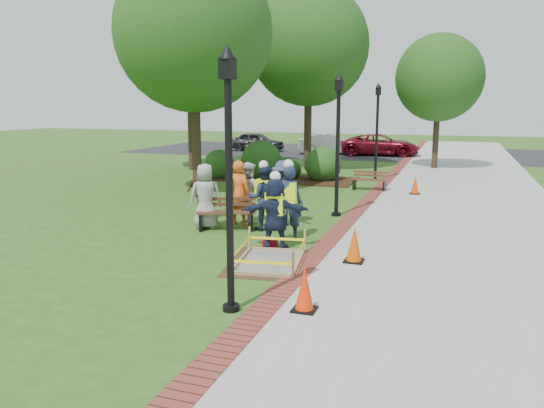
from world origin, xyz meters
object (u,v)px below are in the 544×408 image
(cone_front, at_px, (305,290))
(bench_near, at_px, (226,220))
(wet_concrete_pad, at_px, (269,252))
(hivis_worker_b, at_px, (288,200))
(hivis_worker_c, at_px, (264,196))
(lamp_near, at_px, (229,162))
(hivis_worker_a, at_px, (275,211))

(cone_front, bearing_deg, bench_near, 126.36)
(wet_concrete_pad, relative_size, cone_front, 3.31)
(hivis_worker_b, bearing_deg, bench_near, 167.72)
(wet_concrete_pad, relative_size, hivis_worker_c, 1.34)
(hivis_worker_b, bearing_deg, cone_front, -69.17)
(lamp_near, height_order, hivis_worker_b, lamp_near)
(bench_near, height_order, hivis_worker_b, hivis_worker_b)
(hivis_worker_b, bearing_deg, hivis_worker_c, 141.10)
(hivis_worker_a, height_order, hivis_worker_c, hivis_worker_c)
(cone_front, height_order, lamp_near, lamp_near)
(hivis_worker_c, bearing_deg, wet_concrete_pad, -67.59)
(hivis_worker_b, bearing_deg, lamp_near, -83.68)
(lamp_near, distance_m, hivis_worker_c, 5.96)
(bench_near, bearing_deg, cone_front, -53.64)
(bench_near, bearing_deg, hivis_worker_a, -36.87)
(wet_concrete_pad, relative_size, hivis_worker_a, 1.37)
(bench_near, xyz_separation_m, hivis_worker_a, (1.88, -1.41, 0.65))
(lamp_near, xyz_separation_m, hivis_worker_b, (-0.53, 4.81, -1.48))
(wet_concrete_pad, relative_size, hivis_worker_b, 1.25)
(hivis_worker_a, bearing_deg, cone_front, -63.82)
(lamp_near, relative_size, hivis_worker_b, 2.10)
(wet_concrete_pad, xyz_separation_m, hivis_worker_c, (-1.17, 2.85, 0.70))
(hivis_worker_a, relative_size, hivis_worker_b, 0.92)
(bench_near, height_order, hivis_worker_a, hivis_worker_a)
(wet_concrete_pad, relative_size, lamp_near, 0.60)
(wet_concrete_pad, relative_size, bench_near, 1.52)
(lamp_near, relative_size, hivis_worker_c, 2.25)
(lamp_near, bearing_deg, wet_concrete_pad, 96.10)
(hivis_worker_b, relative_size, hivis_worker_c, 1.07)
(cone_front, xyz_separation_m, hivis_worker_b, (-1.69, 4.45, 0.63))
(hivis_worker_b, xyz_separation_m, hivis_worker_c, (-0.93, 0.75, -0.06))
(cone_front, bearing_deg, lamp_near, -162.82)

